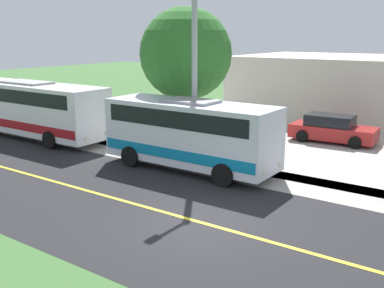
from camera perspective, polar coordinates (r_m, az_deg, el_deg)
The scene contains 9 objects.
ground_plane at distance 14.18m, azimuth 1.15°, elevation -9.80°, with size 120.00×120.00×0.00m, color #3D6633.
road_surface at distance 14.17m, azimuth 1.15°, elevation -9.79°, with size 8.00×100.00×0.01m, color black.
sidewalk at distance 18.45m, azimuth 10.24°, elevation -4.38°, with size 2.40×100.00×0.01m, color #9E9991.
road_centre_line at distance 14.17m, azimuth 1.15°, elevation -9.77°, with size 0.16×100.00×0.00m, color gold.
shuttle_bus_front at distance 19.15m, azimuth -0.23°, elevation 1.58°, with size 2.60×7.68×2.99m.
transit_bus_rear at distance 27.06m, azimuth -19.81°, elevation 4.45°, with size 2.70×10.81×3.10m.
street_light_pole at distance 19.18m, azimuth 0.10°, elevation 9.76°, with size 1.97×0.24×7.87m.
parked_car_near at distance 25.41m, azimuth 17.11°, elevation 1.78°, with size 2.18×4.48×1.45m.
tree_curbside at distance 22.48m, azimuth -0.79°, elevation 11.16°, with size 4.47×4.47×6.92m.
Camera 1 is at (10.80, 7.25, 5.63)m, focal length 42.70 mm.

